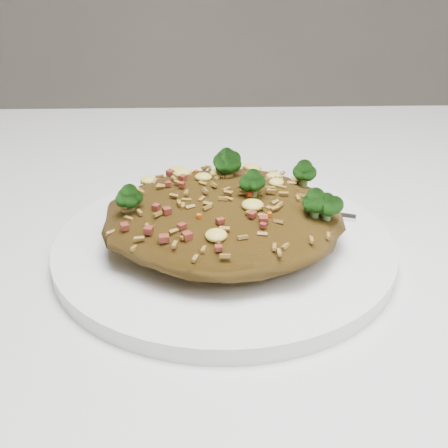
% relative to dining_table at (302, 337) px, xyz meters
% --- Properties ---
extents(dining_table, '(1.20, 0.80, 0.75)m').
position_rel_dining_table_xyz_m(dining_table, '(0.00, 0.00, 0.00)').
color(dining_table, silver).
rests_on(dining_table, ground).
extents(plate, '(0.28, 0.28, 0.01)m').
position_rel_dining_table_xyz_m(plate, '(-0.07, -0.00, 0.10)').
color(plate, white).
rests_on(plate, dining_table).
extents(fried_rice, '(0.20, 0.18, 0.06)m').
position_rel_dining_table_xyz_m(fried_rice, '(-0.07, -0.00, 0.13)').
color(fried_rice, brown).
rests_on(fried_rice, plate).
extents(fork, '(0.16, 0.07, 0.00)m').
position_rel_dining_table_xyz_m(fork, '(-0.02, 0.05, 0.11)').
color(fork, silver).
rests_on(fork, plate).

